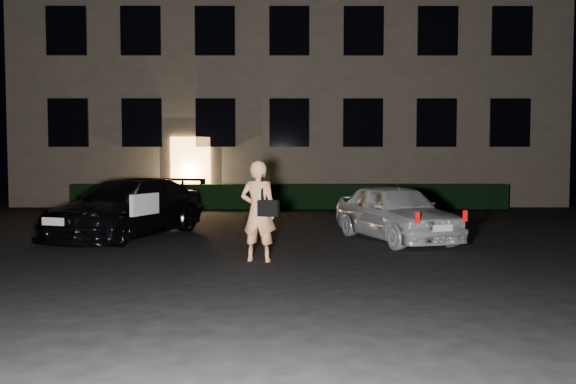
{
  "coord_description": "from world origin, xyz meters",
  "views": [
    {
      "loc": [
        -0.09,
        -8.94,
        1.59
      ],
      "look_at": [
        -0.07,
        2.0,
        1.02
      ],
      "focal_mm": 35.0,
      "sensor_mm": 36.0,
      "label": 1
    }
  ],
  "objects": [
    {
      "name": "hedge",
      "position": [
        0.0,
        10.5,
        0.42
      ],
      "size": [
        15.0,
        0.7,
        0.85
      ],
      "primitive_type": "cube",
      "color": "black",
      "rests_on": "ground"
    },
    {
      "name": "man",
      "position": [
        -0.54,
        0.05,
        0.82
      ],
      "size": [
        0.68,
        0.52,
        1.62
      ],
      "rotation": [
        0.0,
        0.0,
        2.91
      ],
      "color": "#FFA66C",
      "rests_on": "ground"
    },
    {
      "name": "building",
      "position": [
        -0.0,
        14.99,
        6.0
      ],
      "size": [
        20.0,
        8.11,
        12.0
      ],
      "color": "brown",
      "rests_on": "ground"
    },
    {
      "name": "ground",
      "position": [
        0.0,
        0.0,
        0.0
      ],
      "size": [
        80.0,
        80.0,
        0.0
      ],
      "primitive_type": "plane",
      "color": "black",
      "rests_on": "ground"
    },
    {
      "name": "sedan",
      "position": [
        -3.5,
        3.1,
        0.63
      ],
      "size": [
        3.09,
        4.66,
        1.25
      ],
      "rotation": [
        0.0,
        0.0,
        -0.34
      ],
      "color": "black",
      "rests_on": "ground"
    },
    {
      "name": "hatch",
      "position": [
        2.12,
        2.44,
        0.59
      ],
      "size": [
        2.41,
        3.71,
        1.17
      ],
      "rotation": [
        0.0,
        0.0,
        0.32
      ],
      "color": "silver",
      "rests_on": "ground"
    }
  ]
}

